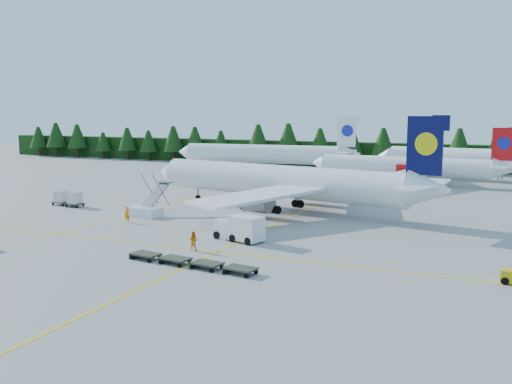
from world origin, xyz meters
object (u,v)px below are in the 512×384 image
at_px(airliner_navy, 272,181).
at_px(service_truck, 239,228).
at_px(airliner_red, 400,167).
at_px(airstairs, 146,209).

xyz_separation_m(airliner_navy, service_truck, (4.30, -19.45, -2.51)).
bearing_deg(airliner_navy, airliner_red, 83.56).
distance_m(airliner_red, airstairs, 52.64).
height_order(airliner_red, service_truck, airliner_red).
relative_size(airliner_navy, service_truck, 7.37).
xyz_separation_m(airliner_red, service_truck, (-6.73, -54.83, -1.85)).
height_order(airstairs, service_truck, airstairs).
bearing_deg(airstairs, airliner_navy, 49.77).
xyz_separation_m(airstairs, service_truck, (17.06, -7.93, 0.44)).
bearing_deg(airliner_navy, service_truck, -66.66).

